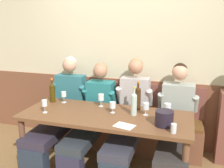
{
  "coord_description": "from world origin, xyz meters",
  "views": [
    {
      "loc": [
        0.9,
        -2.5,
        1.84
      ],
      "look_at": [
        -0.01,
        0.46,
        1.05
      ],
      "focal_mm": 40.84,
      "sensor_mm": 36.0,
      "label": 1
    }
  ],
  "objects_px": {
    "ice_bucket": "(164,118)",
    "wine_bottle_green_tall": "(52,92)",
    "person_center_left_seat": "(129,116)",
    "wine_glass_center_rear": "(113,105)",
    "water_tumbler_left": "(174,128)",
    "person_right_seat": "(93,113)",
    "wine_glass_mid_right": "(101,98)",
    "wine_bottle_clear_water": "(138,97)",
    "wall_bench": "(120,129)",
    "wine_glass_right_end": "(64,95)",
    "person_left_seat": "(176,121)",
    "wine_glass_center_front": "(45,104)",
    "wine_glass_by_bottle": "(168,107)",
    "person_center_right_seat": "(60,109)",
    "wine_glass_left_end": "(146,106)",
    "wine_bottle_amber_mid": "(134,103)",
    "dining_table": "(105,121)"
  },
  "relations": [
    {
      "from": "person_center_left_seat",
      "to": "wine_glass_right_end",
      "type": "distance_m",
      "value": 0.92
    },
    {
      "from": "wine_bottle_amber_mid",
      "to": "person_center_left_seat",
      "type": "bearing_deg",
      "value": 114.2
    },
    {
      "from": "person_center_left_seat",
      "to": "wine_glass_right_end",
      "type": "xyz_separation_m",
      "value": [
        -0.89,
        -0.05,
        0.22
      ]
    },
    {
      "from": "person_center_right_seat",
      "to": "wine_glass_center_front",
      "type": "bearing_deg",
      "value": -84.54
    },
    {
      "from": "ice_bucket",
      "to": "wine_bottle_green_tall",
      "type": "distance_m",
      "value": 1.57
    },
    {
      "from": "wine_bottle_clear_water",
      "to": "wine_glass_center_rear",
      "type": "distance_m",
      "value": 0.35
    },
    {
      "from": "person_right_seat",
      "to": "wine_bottle_amber_mid",
      "type": "height_order",
      "value": "person_right_seat"
    },
    {
      "from": "person_center_left_seat",
      "to": "wine_glass_center_rear",
      "type": "xyz_separation_m",
      "value": [
        -0.15,
        -0.23,
        0.21
      ]
    },
    {
      "from": "wall_bench",
      "to": "wine_bottle_clear_water",
      "type": "bearing_deg",
      "value": -47.86
    },
    {
      "from": "wine_bottle_clear_water",
      "to": "wine_bottle_amber_mid",
      "type": "relative_size",
      "value": 1.03
    },
    {
      "from": "wall_bench",
      "to": "wine_glass_left_end",
      "type": "bearing_deg",
      "value": -49.59
    },
    {
      "from": "person_center_right_seat",
      "to": "wine_bottle_green_tall",
      "type": "distance_m",
      "value": 0.28
    },
    {
      "from": "person_center_right_seat",
      "to": "wine_bottle_amber_mid",
      "type": "distance_m",
      "value": 1.13
    },
    {
      "from": "person_right_seat",
      "to": "person_left_seat",
      "type": "relative_size",
      "value": 0.96
    },
    {
      "from": "wine_bottle_amber_mid",
      "to": "wine_glass_right_end",
      "type": "bearing_deg",
      "value": 169.93
    },
    {
      "from": "ice_bucket",
      "to": "wall_bench",
      "type": "bearing_deg",
      "value": 131.45
    },
    {
      "from": "wine_bottle_amber_mid",
      "to": "wine_glass_mid_right",
      "type": "height_order",
      "value": "wine_bottle_amber_mid"
    },
    {
      "from": "person_right_seat",
      "to": "wine_bottle_green_tall",
      "type": "height_order",
      "value": "person_right_seat"
    },
    {
      "from": "wine_bottle_green_tall",
      "to": "ice_bucket",
      "type": "bearing_deg",
      "value": -13.52
    },
    {
      "from": "wine_glass_center_front",
      "to": "wine_glass_by_bottle",
      "type": "bearing_deg",
      "value": 13.4
    },
    {
      "from": "wall_bench",
      "to": "wine_glass_right_end",
      "type": "distance_m",
      "value": 0.97
    },
    {
      "from": "wine_bottle_amber_mid",
      "to": "wine_glass_left_end",
      "type": "height_order",
      "value": "wine_bottle_amber_mid"
    },
    {
      "from": "wine_glass_left_end",
      "to": "wine_glass_right_end",
      "type": "bearing_deg",
      "value": 173.13
    },
    {
      "from": "wine_bottle_amber_mid",
      "to": "dining_table",
      "type": "bearing_deg",
      "value": -167.08
    },
    {
      "from": "dining_table",
      "to": "person_center_left_seat",
      "type": "xyz_separation_m",
      "value": [
        0.22,
        0.3,
        -0.02
      ]
    },
    {
      "from": "wine_bottle_green_tall",
      "to": "wine_glass_center_front",
      "type": "bearing_deg",
      "value": -73.39
    },
    {
      "from": "wall_bench",
      "to": "ice_bucket",
      "type": "height_order",
      "value": "wall_bench"
    },
    {
      "from": "wine_bottle_amber_mid",
      "to": "wine_glass_mid_right",
      "type": "distance_m",
      "value": 0.5
    },
    {
      "from": "wall_bench",
      "to": "water_tumbler_left",
      "type": "relative_size",
      "value": 24.06
    },
    {
      "from": "person_center_left_seat",
      "to": "wine_bottle_amber_mid",
      "type": "bearing_deg",
      "value": -65.8
    },
    {
      "from": "wine_glass_left_end",
      "to": "wine_glass_center_rear",
      "type": "xyz_separation_m",
      "value": [
        -0.39,
        -0.04,
        -0.01
      ]
    },
    {
      "from": "wine_glass_by_bottle",
      "to": "person_left_seat",
      "type": "bearing_deg",
      "value": 56.19
    },
    {
      "from": "water_tumbler_left",
      "to": "person_center_left_seat",
      "type": "bearing_deg",
      "value": 134.58
    },
    {
      "from": "wall_bench",
      "to": "person_center_left_seat",
      "type": "relative_size",
      "value": 1.73
    },
    {
      "from": "wine_glass_mid_right",
      "to": "wine_glass_center_front",
      "type": "bearing_deg",
      "value": -144.41
    },
    {
      "from": "person_left_seat",
      "to": "wine_bottle_clear_water",
      "type": "xyz_separation_m",
      "value": [
        -0.47,
        -0.03,
        0.27
      ]
    },
    {
      "from": "wine_bottle_green_tall",
      "to": "wine_glass_mid_right",
      "type": "height_order",
      "value": "wine_bottle_green_tall"
    },
    {
      "from": "person_left_seat",
      "to": "wine_bottle_clear_water",
      "type": "relative_size",
      "value": 3.67
    },
    {
      "from": "wall_bench",
      "to": "dining_table",
      "type": "height_order",
      "value": "wall_bench"
    },
    {
      "from": "dining_table",
      "to": "wine_glass_mid_right",
      "type": "relative_size",
      "value": 12.32
    },
    {
      "from": "dining_table",
      "to": "person_right_seat",
      "type": "bearing_deg",
      "value": 131.8
    },
    {
      "from": "person_center_right_seat",
      "to": "wine_glass_by_bottle",
      "type": "distance_m",
      "value": 1.48
    },
    {
      "from": "wine_glass_mid_right",
      "to": "water_tumbler_left",
      "type": "height_order",
      "value": "wine_glass_mid_right"
    },
    {
      "from": "person_right_seat",
      "to": "wine_bottle_clear_water",
      "type": "distance_m",
      "value": 0.68
    },
    {
      "from": "wine_bottle_clear_water",
      "to": "wine_glass_left_end",
      "type": "height_order",
      "value": "wine_bottle_clear_water"
    },
    {
      "from": "water_tumbler_left",
      "to": "person_right_seat",
      "type": "bearing_deg",
      "value": 150.92
    },
    {
      "from": "wine_glass_center_rear",
      "to": "wine_glass_by_bottle",
      "type": "distance_m",
      "value": 0.64
    },
    {
      "from": "wine_bottle_amber_mid",
      "to": "wine_glass_center_rear",
      "type": "height_order",
      "value": "wine_bottle_amber_mid"
    },
    {
      "from": "person_center_left_seat",
      "to": "wine_bottle_clear_water",
      "type": "height_order",
      "value": "person_center_left_seat"
    },
    {
      "from": "wine_glass_right_end",
      "to": "wine_glass_by_bottle",
      "type": "distance_m",
      "value": 1.37
    }
  ]
}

